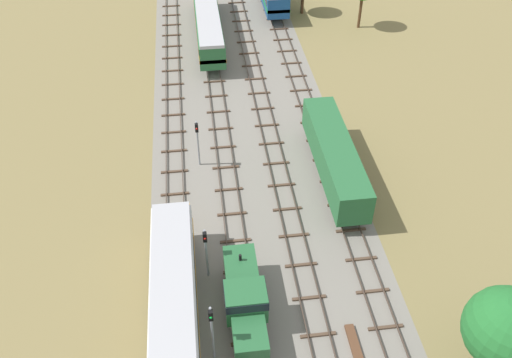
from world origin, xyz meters
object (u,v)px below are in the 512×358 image
at_px(freight_boxcar_centre_mid, 335,156).
at_px(signal_post_nearest, 198,138).
at_px(diesel_railcar_left_midfar, 207,19).
at_px(shunter_loco_left_near, 245,298).
at_px(signal_post_near, 206,248).
at_px(signal_post_mid, 212,328).
at_px(diesel_railcar_far_left_nearest, 174,333).

height_order(freight_boxcar_centre_mid, signal_post_nearest, signal_post_nearest).
relative_size(diesel_railcar_left_midfar, signal_post_nearest, 4.37).
bearing_deg(shunter_loco_left_near, diesel_railcar_left_midfar, 90.00).
relative_size(shunter_loco_left_near, signal_post_near, 1.80).
bearing_deg(shunter_loco_left_near, signal_post_near, 120.83).
bearing_deg(shunter_loco_left_near, signal_post_mid, -128.77).
bearing_deg(freight_boxcar_centre_mid, signal_post_nearest, 164.14).
bearing_deg(diesel_railcar_far_left_nearest, shunter_loco_left_near, 28.29).
bearing_deg(signal_post_nearest, diesel_railcar_left_midfar, 84.72).
relative_size(shunter_loco_left_near, diesel_railcar_left_midfar, 0.41).
xyz_separation_m(diesel_railcar_left_midfar, signal_post_mid, (-2.29, -44.33, 0.75)).
bearing_deg(signal_post_mid, diesel_railcar_far_left_nearest, 170.40).
xyz_separation_m(freight_boxcar_centre_mid, signal_post_mid, (-11.48, -16.25, 0.89)).
bearing_deg(freight_boxcar_centre_mid, diesel_railcar_left_midfar, 108.12).
distance_m(diesel_railcar_far_left_nearest, signal_post_nearest, 19.27).
bearing_deg(freight_boxcar_centre_mid, signal_post_near, -140.24).
distance_m(diesel_railcar_left_midfar, signal_post_mid, 44.39).
bearing_deg(shunter_loco_left_near, signal_post_nearest, 97.84).
xyz_separation_m(freight_boxcar_centre_mid, signal_post_nearest, (-11.48, 3.26, 0.56)).
relative_size(signal_post_near, signal_post_mid, 0.90).
xyz_separation_m(diesel_railcar_far_left_nearest, diesel_railcar_left_midfar, (4.59, 43.94, 0.00)).
bearing_deg(signal_post_near, diesel_railcar_left_midfar, 86.51).
relative_size(shunter_loco_left_near, signal_post_nearest, 1.80).
height_order(shunter_loco_left_near, freight_boxcar_centre_mid, freight_boxcar_centre_mid).
relative_size(freight_boxcar_centre_mid, signal_post_mid, 2.66).
relative_size(freight_boxcar_centre_mid, signal_post_near, 2.97).
relative_size(shunter_loco_left_near, signal_post_mid, 1.61).
height_order(shunter_loco_left_near, signal_post_nearest, signal_post_nearest).
bearing_deg(signal_post_nearest, signal_post_mid, -90.00).
height_order(diesel_railcar_left_midfar, signal_post_mid, signal_post_mid).
bearing_deg(diesel_railcar_far_left_nearest, signal_post_nearest, 83.16).
xyz_separation_m(shunter_loco_left_near, signal_post_mid, (-2.29, -2.86, 1.33)).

